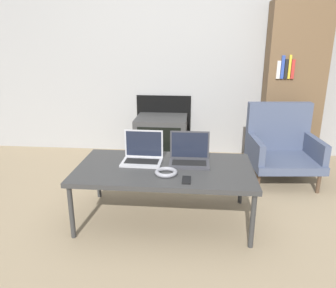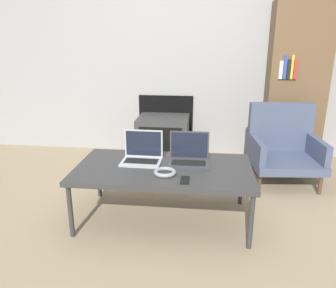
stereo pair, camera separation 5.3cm
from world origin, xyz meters
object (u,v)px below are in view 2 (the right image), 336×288
Objects in this scene: laptop_left at (142,154)px; tv at (163,138)px; laptop_right at (189,156)px; phone at (185,180)px; armchair at (283,145)px; headphones at (165,172)px.

laptop_left reaches higher than tv.
phone is (-0.01, -0.35, -0.05)m from laptop_right.
laptop_left is 1.31m from tv.
armchair reaches higher than laptop_left.
laptop_right is at bearing 88.59° from phone.
laptop_left is at bearing 179.22° from laptop_right.
laptop_left is 2.45× the size of phone.
headphones is (0.21, -0.24, -0.04)m from laptop_left.
tv reaches higher than phone.
laptop_left is at bearing -90.33° from tv.
tv is (0.01, 1.29, -0.25)m from laptop_left.
laptop_left is 1.00× the size of laptop_right.
laptop_right is at bearing 56.51° from headphones.
tv reaches higher than headphones.
laptop_right is 1.36m from tv.
laptop_left is 0.33m from headphones.
laptop_right reaches higher than phone.
armchair is (0.93, 1.19, -0.09)m from phone.
armchair is (1.29, -0.44, 0.11)m from tv.
armchair is at bearing 34.13° from laptop_left.
laptop_left is 0.54× the size of tv.
headphones is 1.56m from tv.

